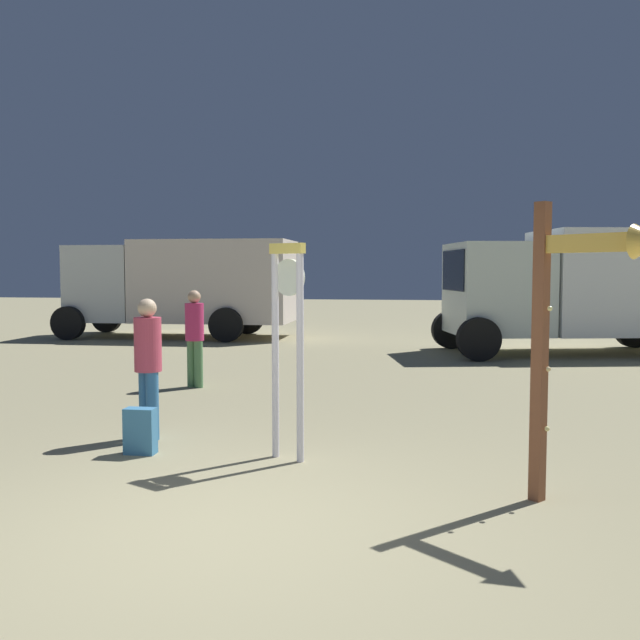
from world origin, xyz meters
name	(u,v)px	position (x,y,z in m)	size (l,w,h in m)	color
ground_plane	(218,531)	(0.00, 0.00, 0.00)	(80.00, 80.00, 0.00)	gray
standing_clock	(288,331)	(0.11, 1.96, 1.27)	(0.38, 0.26, 2.12)	white
arrow_sign	(578,306)	(2.59, 0.84, 1.59)	(0.88, 0.79, 2.39)	brown
person_near_clock	(148,361)	(-1.57, 2.55, 0.87)	(0.30, 0.30, 1.55)	teal
backpack	(141,431)	(-1.40, 1.93, 0.23)	(0.31, 0.21, 0.47)	teal
person_distant	(195,333)	(-2.20, 5.93, 0.86)	(0.30, 0.30, 1.54)	#538753
box_truck_near	(597,285)	(5.19, 11.71, 1.53)	(6.88, 3.77, 2.74)	white
box_truck_far	(185,283)	(-5.23, 14.02, 1.52)	(6.36, 2.72, 2.68)	beige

